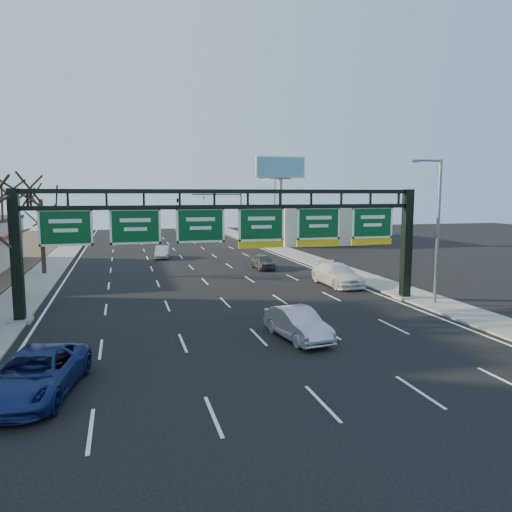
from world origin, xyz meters
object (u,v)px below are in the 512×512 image
object	(u,v)px
car_silver_sedan	(298,324)
sign_gantry	(234,233)
car_blue_suv	(35,374)
car_white_wagon	(337,274)

from	to	relation	value
car_silver_sedan	sign_gantry	bearing A→B (deg)	94.60
sign_gantry	car_blue_suv	xyz separation A→B (m)	(-9.44, -10.83, -3.85)
car_blue_suv	car_silver_sedan	xyz separation A→B (m)	(11.01, 4.01, -0.03)
sign_gantry	car_white_wagon	world-z (taller)	sign_gantry
sign_gantry	car_white_wagon	size ratio (longest dim) A/B	4.35
sign_gantry	car_blue_suv	world-z (taller)	sign_gantry
sign_gantry	car_white_wagon	distance (m)	11.60
car_blue_suv	car_white_wagon	bearing A→B (deg)	53.22
car_blue_suv	car_silver_sedan	size ratio (longest dim) A/B	1.23
sign_gantry	car_silver_sedan	size ratio (longest dim) A/B	5.43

